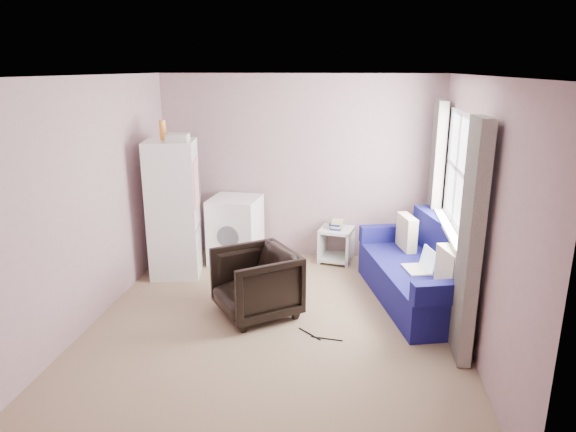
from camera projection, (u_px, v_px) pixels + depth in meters
The scene contains 8 objects.
room at pixel (277, 208), 5.01m from camera, with size 3.84×4.24×2.54m.
armchair at pixel (256, 280), 5.46m from camera, with size 0.77×0.72×0.80m, color black.
fridge at pixel (174, 208), 6.42m from camera, with size 0.70×0.69×1.96m.
washing_machine at pixel (236, 229), 6.95m from camera, with size 0.69×0.69×0.90m.
side_table at pixel (336, 242), 7.00m from camera, with size 0.50×0.50×0.58m.
sofa at pixel (425, 274), 5.80m from camera, with size 1.37×2.13×0.88m.
window_dressing at pixel (450, 210), 5.49m from camera, with size 0.17×2.62×2.18m.
floor_cables at pixel (318, 336), 5.09m from camera, with size 0.45×0.22×0.01m.
Camera 1 is at (0.76, -4.77, 2.57)m, focal length 32.00 mm.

